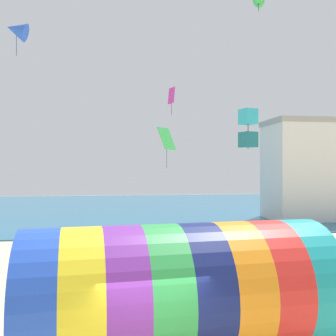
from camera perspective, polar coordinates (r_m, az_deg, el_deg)
sea at (r=46.47m, az=-6.68°, el=-6.00°), size 120.00×40.00×0.10m
giant_inflatable_tube at (r=10.29m, az=1.71°, el=-18.06°), size 8.21×4.19×3.45m
kite_blue_delta at (r=26.30m, az=-22.10°, el=18.90°), size 1.44×1.16×2.29m
kite_cyan_box at (r=13.28m, az=12.10°, el=5.95°), size 0.63×0.63×1.41m
kite_green_diamond at (r=23.93m, az=-0.20°, el=4.44°), size 1.28×1.26×2.62m
kite_magenta_diamond at (r=24.20m, az=0.52°, el=10.92°), size 0.39×0.71×1.75m
promenade_building at (r=38.72m, az=23.17°, el=-0.26°), size 11.70×5.28×9.45m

